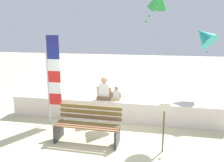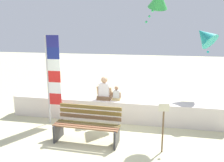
# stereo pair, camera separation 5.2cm
# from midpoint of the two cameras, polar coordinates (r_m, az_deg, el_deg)

# --- Properties ---
(ground_plane) EXTENTS (40.00, 40.00, 0.00)m
(ground_plane) POSITION_cam_midpoint_polar(r_m,az_deg,el_deg) (6.37, -1.55, -13.60)
(ground_plane) COLOR beige
(seawall_ledge) EXTENTS (6.61, 0.54, 0.66)m
(seawall_ledge) POSITION_cam_midpoint_polar(r_m,az_deg,el_deg) (7.37, 0.65, -7.09)
(seawall_ledge) COLOR silver
(seawall_ledge) RESTS_ON ground
(park_bench) EXTENTS (1.69, 0.65, 0.88)m
(park_bench) POSITION_cam_midpoint_polar(r_m,az_deg,el_deg) (6.06, -5.74, -10.73)
(park_bench) COLOR brown
(park_bench) RESTS_ON ground
(person_adult) EXTENTS (0.47, 0.35, 0.72)m
(person_adult) POSITION_cam_midpoint_polar(r_m,az_deg,el_deg) (7.27, -1.68, -2.33)
(person_adult) COLOR brown
(person_adult) RESTS_ON seawall_ledge
(person_child) EXTENTS (0.29, 0.21, 0.44)m
(person_child) POSITION_cam_midpoint_polar(r_m,az_deg,el_deg) (7.22, 1.29, -3.33)
(person_child) COLOR tan
(person_child) RESTS_ON seawall_ledge
(flag_banner) EXTENTS (0.42, 0.05, 2.65)m
(flag_banner) POSITION_cam_midpoint_polar(r_m,az_deg,el_deg) (7.02, -14.27, 1.59)
(flag_banner) COLOR #B7B7BC
(flag_banner) RESTS_ON ground
(kite_green) EXTENTS (0.90, 1.00, 1.15)m
(kite_green) POSITION_cam_midpoint_polar(r_m,az_deg,el_deg) (8.31, 11.54, 18.90)
(kite_green) COLOR green
(kite_teal) EXTENTS (1.05, 1.02, 1.00)m
(kite_teal) POSITION_cam_midpoint_polar(r_m,az_deg,el_deg) (8.41, 21.88, 10.14)
(kite_teal) COLOR teal
(sign_post) EXTENTS (0.24, 0.06, 1.18)m
(sign_post) POSITION_cam_midpoint_polar(r_m,az_deg,el_deg) (5.53, 12.66, -10.13)
(sign_post) COLOR brown
(sign_post) RESTS_ON ground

